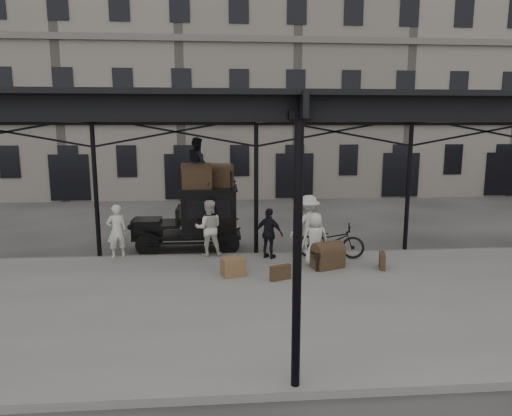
{
  "coord_description": "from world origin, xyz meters",
  "views": [
    {
      "loc": [
        -1.15,
        -12.37,
        4.18
      ],
      "look_at": [
        -0.04,
        1.6,
        1.7
      ],
      "focal_mm": 32.0,
      "sensor_mm": 36.0,
      "label": 1
    }
  ],
  "objects": [
    {
      "name": "platform",
      "position": [
        0.0,
        -2.0,
        0.07
      ],
      "size": [
        28.0,
        8.0,
        0.15
      ],
      "primitive_type": "cube",
      "color": "slate",
      "rests_on": "ground"
    },
    {
      "name": "porter_left",
      "position": [
        -4.38,
        1.8,
        1.0
      ],
      "size": [
        0.72,
        0.59,
        1.69
      ],
      "primitive_type": "imported",
      "rotation": [
        0.0,
        0.0,
        3.49
      ],
      "color": "beige",
      "rests_on": "platform"
    },
    {
      "name": "porter_roof",
      "position": [
        -1.88,
        2.91,
        3.02
      ],
      "size": [
        0.84,
        0.96,
        1.69
      ],
      "primitive_type": "imported",
      "rotation": [
        0.0,
        0.0,
        1.84
      ],
      "color": "black",
      "rests_on": "taxi"
    },
    {
      "name": "steamer_trunk_roof_far",
      "position": [
        -1.18,
        3.21,
        2.51
      ],
      "size": [
        1.03,
        0.79,
        0.67
      ],
      "primitive_type": null,
      "rotation": [
        0.0,
        0.0,
        -0.29
      ],
      "color": "#472E21",
      "rests_on": "taxi"
    },
    {
      "name": "porter_midleft",
      "position": [
        -1.53,
        1.8,
        1.04
      ],
      "size": [
        0.9,
        0.71,
        1.79
      ],
      "primitive_type": "imported",
      "rotation": [
        0.0,
        0.0,
        3.18
      ],
      "color": "beige",
      "rests_on": "platform"
    },
    {
      "name": "steamer_trunk_platform",
      "position": [
        1.94,
        0.21,
        0.47
      ],
      "size": [
        1.03,
        0.84,
        0.65
      ],
      "primitive_type": null,
      "rotation": [
        0.0,
        0.0,
        0.4
      ],
      "color": "#472E21",
      "rests_on": "platform"
    },
    {
      "name": "suitcase_upright",
      "position": [
        3.51,
        0.03,
        0.38
      ],
      "size": [
        0.31,
        0.62,
        0.45
      ],
      "primitive_type": "cube",
      "rotation": [
        0.0,
        0.0,
        -0.28
      ],
      "color": "#472E21",
      "rests_on": "platform"
    },
    {
      "name": "canopy",
      "position": [
        0.0,
        -1.72,
        4.6
      ],
      "size": [
        22.5,
        9.0,
        4.74
      ],
      "color": "black",
      "rests_on": "ground"
    },
    {
      "name": "building_frontage",
      "position": [
        0.0,
        18.0,
        7.0
      ],
      "size": [
        64.0,
        8.0,
        14.0
      ],
      "primitive_type": "cube",
      "color": "slate",
      "rests_on": "ground"
    },
    {
      "name": "steamer_trunk_roof_near",
      "position": [
        -1.93,
        2.76,
        2.54
      ],
      "size": [
        1.04,
        0.71,
        0.71
      ],
      "primitive_type": null,
      "rotation": [
        0.0,
        0.0,
        0.12
      ],
      "color": "#472E21",
      "rests_on": "taxi"
    },
    {
      "name": "porter_centre",
      "position": [
        1.62,
        0.51,
        0.94
      ],
      "size": [
        0.77,
        0.51,
        1.58
      ],
      "primitive_type": "imported",
      "rotation": [
        0.0,
        0.0,
        3.13
      ],
      "color": "beige",
      "rests_on": "platform"
    },
    {
      "name": "wicker_hamper",
      "position": [
        -0.83,
        -0.31,
        0.4
      ],
      "size": [
        0.7,
        0.6,
        0.5
      ],
      "primitive_type": "cube",
      "rotation": [
        0.0,
        0.0,
        0.29
      ],
      "color": "olive",
      "rests_on": "platform"
    },
    {
      "name": "porter_official",
      "position": [
        0.36,
        1.33,
        0.94
      ],
      "size": [
        0.98,
        0.84,
        1.58
      ],
      "primitive_type": "imported",
      "rotation": [
        0.0,
        0.0,
        2.54
      ],
      "color": "black",
      "rests_on": "platform"
    },
    {
      "name": "bicycle",
      "position": [
        2.28,
        1.23,
        0.69
      ],
      "size": [
        2.18,
        1.15,
        1.09
      ],
      "primitive_type": "imported",
      "rotation": [
        0.0,
        0.0,
        1.36
      ],
      "color": "black",
      "rests_on": "platform"
    },
    {
      "name": "suitcase_flat",
      "position": [
        0.43,
        -0.75,
        0.35
      ],
      "size": [
        0.61,
        0.39,
        0.4
      ],
      "primitive_type": "cube",
      "rotation": [
        0.0,
        0.0,
        0.43
      ],
      "color": "#472E21",
      "rests_on": "platform"
    },
    {
      "name": "taxi",
      "position": [
        -1.85,
        3.0,
        1.2
      ],
      "size": [
        3.65,
        1.55,
        2.18
      ],
      "color": "black",
      "rests_on": "ground"
    },
    {
      "name": "ground",
      "position": [
        0.0,
        0.0,
        0.0
      ],
      "size": [
        120.0,
        120.0,
        0.0
      ],
      "primitive_type": "plane",
      "color": "#383533",
      "rests_on": "ground"
    },
    {
      "name": "porter_right",
      "position": [
        1.62,
        1.56,
        1.12
      ],
      "size": [
        1.43,
        1.11,
        1.94
      ],
      "primitive_type": "imported",
      "rotation": [
        0.0,
        0.0,
        3.49
      ],
      "color": "beige",
      "rests_on": "platform"
    }
  ]
}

